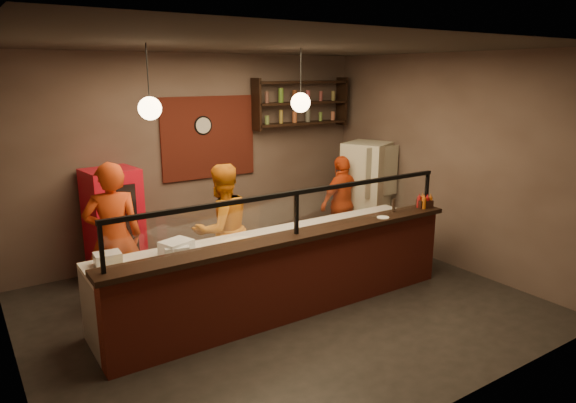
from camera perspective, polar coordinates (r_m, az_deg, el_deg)
floor at (r=6.70m, az=-0.59°, el=-11.62°), size 6.00×6.00×0.00m
ceiling at (r=6.04m, az=-0.67°, el=16.90°), size 6.00×6.00×0.00m
wall_back at (r=8.34m, az=-10.05°, el=4.89°), size 6.00×0.00×6.00m
wall_left at (r=5.23m, az=-29.39°, el=-2.23°), size 0.00×5.00×5.00m
wall_right at (r=8.17m, az=17.36°, el=4.27°), size 0.00×5.00×5.00m
wall_front at (r=4.36m, az=17.61°, el=-4.03°), size 6.00×0.00×6.00m
brick_patch at (r=8.36m, az=-8.80°, el=7.04°), size 1.60×0.04×1.30m
service_counter at (r=6.26m, az=0.91°, el=-8.49°), size 4.60×0.25×1.00m
counter_ledge at (r=6.08m, az=0.93°, el=-3.88°), size 4.70×0.37×0.06m
worktop_cabinet at (r=6.68m, az=-1.54°, el=-7.71°), size 4.60×0.75×0.85m
worktop at (r=6.52m, az=-1.57°, el=-4.04°), size 4.60×0.75×0.05m
sneeze_guard at (r=5.98m, az=0.95°, el=-0.78°), size 4.50×0.05×0.52m
wall_shelving at (r=9.03m, az=1.49°, el=10.90°), size 1.84×0.28×0.85m
wall_clock at (r=8.28m, az=-9.45°, el=8.34°), size 0.30×0.04×0.30m
pendant_left at (r=5.56m, az=-15.10°, el=9.98°), size 0.24×0.24×0.77m
pendant_right at (r=6.43m, az=1.41°, el=10.95°), size 0.24×0.24×0.77m
cook_left at (r=6.67m, az=-18.81°, el=-3.78°), size 0.76×0.58×1.89m
cook_mid at (r=6.91m, az=-7.33°, el=-3.06°), size 0.93×0.76×1.76m
cook_right at (r=8.58m, az=6.04°, el=-0.19°), size 0.97×0.49×1.59m
fridge at (r=8.93m, az=8.70°, el=0.87°), size 0.96×0.93×1.77m
red_cooler at (r=7.72m, az=-18.76°, el=-2.45°), size 0.76×0.71×1.61m
pizza_dough at (r=6.28m, az=-5.26°, el=-4.52°), size 0.55×0.55×0.01m
prep_tub_a at (r=5.87m, az=-19.39°, el=-6.03°), size 0.28×0.23×0.14m
prep_tub_b at (r=5.97m, az=-12.29°, el=-5.02°), size 0.40×0.36×0.16m
prep_tub_c at (r=5.90m, az=-12.27°, el=-5.43°), size 0.31×0.27×0.13m
rolling_pin at (r=5.73m, az=-17.34°, el=-6.78°), size 0.32×0.12×0.05m
condiment_caddy at (r=7.48m, az=14.93°, el=-0.23°), size 0.23×0.21×0.11m
pepper_mill at (r=7.14m, az=11.68°, el=-0.41°), size 0.04×0.04×0.18m
small_plate at (r=6.84m, az=10.53°, el=-1.75°), size 0.21×0.21×0.01m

